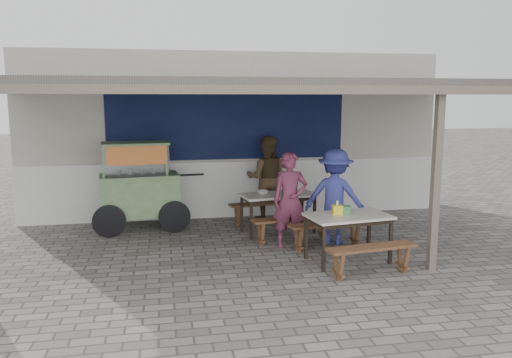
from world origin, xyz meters
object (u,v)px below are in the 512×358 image
object	(u,v)px
bench_left_street	(292,223)
condiment_bowl	(263,192)
table_left	(278,198)
patron_wall_side	(267,178)
table_right	(348,220)
condiment_jar	(288,190)
bench_left_wall	(265,208)
donation_box	(344,210)
bench_right_street	(372,254)
patron_right_table	(335,196)
vendor_cart	(139,183)
patron_street_side	(290,200)
bench_right_wall	(327,230)
tissue_box	(337,210)

from	to	relation	value
bench_left_street	condiment_bowl	world-z (taller)	condiment_bowl
table_left	patron_wall_side	distance (m)	1.07
table_left	table_right	bearing A→B (deg)	-78.79
bench_left_street	condiment_jar	distance (m)	0.94
bench_left_wall	patron_wall_side	xyz separation A→B (m)	(0.11, 0.38, 0.54)
table_left	donation_box	distance (m)	1.92
table_right	bench_right_street	bearing A→B (deg)	-90.00
bench_left_street	bench_left_wall	bearing A→B (deg)	90.00
bench_left_wall	condiment_jar	size ratio (longest dim) A/B	16.36
table_left	patron_right_table	size ratio (longest dim) A/B	0.88
bench_left_wall	patron_right_table	size ratio (longest dim) A/B	0.90
vendor_cart	patron_wall_side	xyz separation A→B (m)	(2.59, 0.36, -0.05)
bench_left_street	patron_right_table	size ratio (longest dim) A/B	0.90
condiment_jar	donation_box	bearing A→B (deg)	-78.25
table_right	patron_wall_side	distance (m)	3.00
condiment_bowl	patron_right_table	bearing A→B (deg)	-40.27
bench_left_street	condiment_bowl	xyz separation A→B (m)	(-0.38, 0.76, 0.44)
patron_right_table	bench_right_street	bearing A→B (deg)	119.48
table_right	patron_right_table	world-z (taller)	patron_right_table
table_right	patron_right_table	distance (m)	1.04
bench_left_wall	patron_wall_side	bearing A→B (deg)	65.11
bench_left_street	table_right	xyz separation A→B (m)	(0.58, -1.19, 0.33)
bench_right_street	patron_wall_side	size ratio (longest dim) A/B	0.78
table_left	bench_right_street	distance (m)	2.70
patron_street_side	condiment_jar	xyz separation A→B (m)	(0.23, 1.08, -0.02)
bench_right_wall	patron_street_side	world-z (taller)	patron_street_side
condiment_jar	condiment_bowl	xyz separation A→B (m)	(-0.50, -0.05, -0.02)
bench_right_wall	tissue_box	size ratio (longest dim) A/B	9.44
table_left	bench_right_wall	world-z (taller)	table_left
patron_wall_side	donation_box	bearing A→B (deg)	116.38
table_right	tissue_box	world-z (taller)	tissue_box
vendor_cart	condiment_jar	world-z (taller)	vendor_cart
patron_wall_side	tissue_box	size ratio (longest dim) A/B	12.04
condiment_bowl	donation_box	bearing A→B (deg)	-64.50
tissue_box	bench_left_wall	bearing A→B (deg)	104.46
bench_right_wall	tissue_box	distance (m)	0.80
patron_street_side	donation_box	bearing A→B (deg)	-49.72
table_left	patron_wall_side	bearing A→B (deg)	80.95
condiment_bowl	tissue_box	bearing A→B (deg)	-66.87
tissue_box	condiment_jar	distance (m)	1.96
condiment_jar	bench_right_wall	bearing A→B (deg)	-74.32
patron_right_table	tissue_box	size ratio (longest dim) A/B	11.39
patron_street_side	patron_right_table	size ratio (longest dim) A/B	0.98
bench_right_wall	patron_wall_side	bearing A→B (deg)	96.95
bench_right_street	patron_street_side	bearing A→B (deg)	108.27
table_left	bench_right_wall	size ratio (longest dim) A/B	1.07
donation_box	condiment_jar	distance (m)	1.99
bench_right_wall	patron_street_side	xyz separation A→B (m)	(-0.60, 0.23, 0.49)
patron_right_table	tissue_box	bearing A→B (deg)	103.31
patron_right_table	tissue_box	distance (m)	0.99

